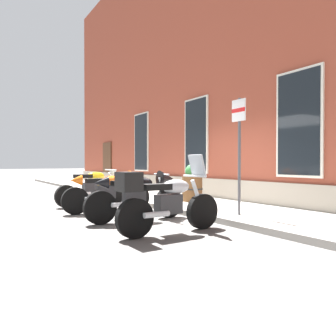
# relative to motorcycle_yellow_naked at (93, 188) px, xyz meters

# --- Properties ---
(ground_plane) EXTENTS (140.00, 140.00, 0.00)m
(ground_plane) POSITION_rel_motorcycle_yellow_naked_xyz_m (2.09, 1.07, -0.49)
(ground_plane) COLOR #565451
(sidewalk) EXTENTS (33.18, 2.46, 0.12)m
(sidewalk) POSITION_rel_motorcycle_yellow_naked_xyz_m (2.09, 2.30, -0.43)
(sidewalk) COLOR gray
(sidewalk) RESTS_ON ground_plane
(lane_stripe) EXTENTS (33.18, 0.12, 0.01)m
(lane_stripe) POSITION_rel_motorcycle_yellow_naked_xyz_m (2.09, -2.13, -0.49)
(lane_stripe) COLOR silver
(lane_stripe) RESTS_ON ground_plane
(brick_pub_facade) EXTENTS (27.18, 6.50, 10.36)m
(brick_pub_facade) POSITION_rel_motorcycle_yellow_naked_xyz_m (2.09, 6.73, 4.68)
(brick_pub_facade) COLOR brown
(brick_pub_facade) RESTS_ON ground_plane
(motorcycle_yellow_naked) EXTENTS (0.62, 2.12, 1.00)m
(motorcycle_yellow_naked) POSITION_rel_motorcycle_yellow_naked_xyz_m (0.00, 0.00, 0.00)
(motorcycle_yellow_naked) COLOR black
(motorcycle_yellow_naked) RESTS_ON ground_plane
(motorcycle_orange_sport) EXTENTS (0.62, 2.17, 1.00)m
(motorcycle_orange_sport) POSITION_rel_motorcycle_yellow_naked_xyz_m (1.44, -0.07, 0.06)
(motorcycle_orange_sport) COLOR black
(motorcycle_orange_sport) RESTS_ON ground_plane
(motorcycle_black_sport) EXTENTS (0.62, 2.17, 1.02)m
(motorcycle_black_sport) POSITION_rel_motorcycle_yellow_naked_xyz_m (2.86, -0.03, 0.07)
(motorcycle_black_sport) COLOR black
(motorcycle_black_sport) RESTS_ON ground_plane
(motorcycle_silver_touring) EXTENTS (0.62, 1.98, 1.33)m
(motorcycle_silver_touring) POSITION_rel_motorcycle_yellow_naked_xyz_m (4.21, -0.27, 0.06)
(motorcycle_silver_touring) COLOR black
(motorcycle_silver_touring) RESTS_ON ground_plane
(parking_sign) EXTENTS (0.36, 0.07, 2.37)m
(parking_sign) POSITION_rel_motorcycle_yellow_naked_xyz_m (3.97, 1.65, 1.17)
(parking_sign) COLOR #4C4C51
(parking_sign) RESTS_ON sidewalk
(barrel_planter) EXTENTS (0.59, 0.59, 1.03)m
(barrel_planter) POSITION_rel_motorcycle_yellow_naked_xyz_m (1.55, 2.29, 0.08)
(barrel_planter) COLOR brown
(barrel_planter) RESTS_ON sidewalk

